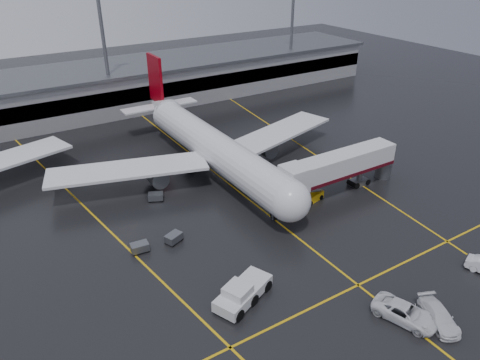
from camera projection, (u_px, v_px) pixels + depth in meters
ground at (245, 196)px, 63.74m from camera, size 220.00×220.00×0.00m
apron_line_centre at (245, 196)px, 63.74m from camera, size 0.25×90.00×0.02m
apron_line_stop at (358, 285)px, 47.22m from camera, size 60.00×0.25×0.02m
apron_line_left at (81, 204)px, 61.86m from camera, size 9.99×69.35×0.02m
apron_line_right at (300, 145)px, 79.68m from camera, size 7.57×69.64×0.02m
terminal at (125, 85)px, 97.71m from camera, size 122.00×19.00×8.60m
light_mast_mid at (104, 44)px, 86.19m from camera, size 3.00×1.20×25.45m
light_mast_right at (292, 24)px, 107.29m from camera, size 3.00×1.20×25.45m
main_airliner at (210, 145)px, 69.06m from camera, size 48.80×45.60×14.10m
jet_bridge at (340, 167)px, 62.97m from camera, size 19.90×3.40×6.05m
pushback_tractor at (242, 293)px, 44.75m from camera, size 7.27×5.13×2.41m
belt_loader at (312, 197)px, 62.42m from camera, size 3.82×2.33×2.26m
service_van_a at (405, 313)px, 42.54m from camera, size 4.55×6.63×1.68m
service_van_b at (439, 316)px, 42.26m from camera, size 3.98×5.64×1.52m
baggage_cart_a at (174, 238)px, 53.72m from camera, size 2.35×1.97×1.12m
baggage_cart_b at (140, 247)px, 52.05m from camera, size 2.11×1.47×1.12m
baggage_cart_c at (156, 196)px, 62.38m from camera, size 2.36×2.02×1.12m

